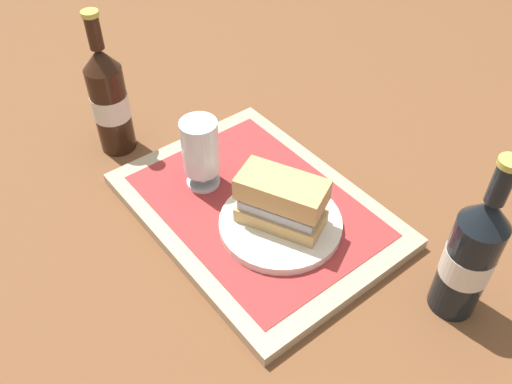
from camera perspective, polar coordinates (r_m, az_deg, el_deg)
The scene contains 8 objects.
ground_plane at distance 0.89m, azimuth -0.00°, elevation -2.31°, with size 3.00×3.00×0.00m, color brown.
tray at distance 0.88m, azimuth -0.00°, elevation -1.86°, with size 0.44×0.32×0.02m, color tan.
placemat at distance 0.88m, azimuth -0.00°, elevation -1.38°, with size 0.38×0.27×0.00m, color #9E2D2D.
plate at distance 0.84m, azimuth 2.69°, elevation -3.28°, with size 0.19×0.19×0.01m, color silver.
sandwich at distance 0.80m, azimuth 2.59°, elevation -0.79°, with size 0.14×0.11×0.08m.
beer_glass at distance 0.87m, azimuth -5.86°, elevation 4.44°, with size 0.06×0.06×0.12m.
beer_bottle at distance 0.99m, azimuth -15.18°, elevation 9.38°, with size 0.07×0.07×0.27m.
second_bottle at distance 0.75m, azimuth 21.59°, elevation -6.25°, with size 0.07×0.07×0.27m.
Camera 1 is at (-0.48, 0.38, 0.65)m, focal length 38.08 mm.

